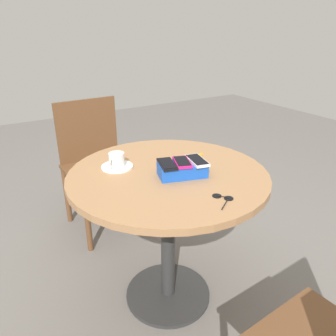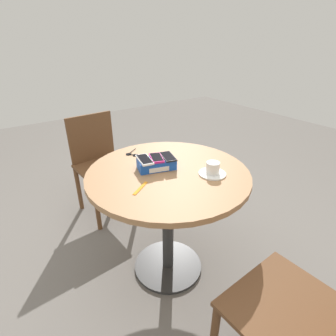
# 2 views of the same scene
# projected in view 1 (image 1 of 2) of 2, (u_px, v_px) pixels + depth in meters

# --- Properties ---
(ground_plane) EXTENTS (8.00, 8.00, 0.00)m
(ground_plane) POSITION_uv_depth(u_px,v_px,m) (168.00, 294.00, 1.77)
(ground_plane) COLOR slate
(round_table) EXTENTS (0.90, 0.90, 0.73)m
(round_table) POSITION_uv_depth(u_px,v_px,m) (168.00, 199.00, 1.53)
(round_table) COLOR #2D2D2D
(round_table) RESTS_ON ground_plane
(phone_box) EXTENTS (0.23, 0.16, 0.06)m
(phone_box) POSITION_uv_depth(u_px,v_px,m) (182.00, 170.00, 1.43)
(phone_box) COLOR blue
(phone_box) RESTS_ON round_table
(phone_white) EXTENTS (0.09, 0.15, 0.01)m
(phone_white) POSITION_uv_depth(u_px,v_px,m) (197.00, 160.00, 1.43)
(phone_white) COLOR silver
(phone_white) RESTS_ON phone_box
(phone_magenta) EXTENTS (0.10, 0.14, 0.01)m
(phone_magenta) POSITION_uv_depth(u_px,v_px,m) (182.00, 162.00, 1.41)
(phone_magenta) COLOR #D11975
(phone_magenta) RESTS_ON phone_box
(phone_black) EXTENTS (0.10, 0.14, 0.01)m
(phone_black) POSITION_uv_depth(u_px,v_px,m) (167.00, 164.00, 1.40)
(phone_black) COLOR black
(phone_black) RESTS_ON phone_box
(saucer) EXTENTS (0.15, 0.15, 0.01)m
(saucer) POSITION_uv_depth(u_px,v_px,m) (117.00, 167.00, 1.52)
(saucer) COLOR white
(saucer) RESTS_ON round_table
(coffee_cup) EXTENTS (0.09, 0.08, 0.06)m
(coffee_cup) POSITION_uv_depth(u_px,v_px,m) (116.00, 159.00, 1.50)
(coffee_cup) COLOR white
(coffee_cup) RESTS_ON saucer
(lanyard_strap) EXTENTS (0.12, 0.08, 0.00)m
(lanyard_strap) POSITION_uv_depth(u_px,v_px,m) (198.00, 157.00, 1.63)
(lanyard_strap) COLOR orange
(lanyard_strap) RESTS_ON round_table
(sunglasses) EXTENTS (0.10, 0.11, 0.01)m
(sunglasses) POSITION_uv_depth(u_px,v_px,m) (223.00, 198.00, 1.25)
(sunglasses) COLOR black
(sunglasses) RESTS_ON round_table
(chair_far_side) EXTENTS (0.47, 0.47, 0.87)m
(chair_far_side) POSITION_uv_depth(u_px,v_px,m) (98.00, 163.00, 2.25)
(chair_far_side) COLOR brown
(chair_far_side) RESTS_ON ground_plane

